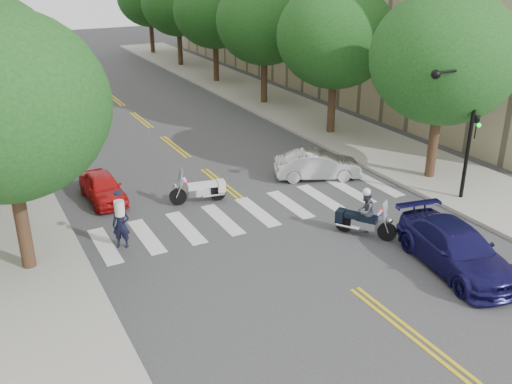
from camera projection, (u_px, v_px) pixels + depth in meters
ground at (354, 289)px, 17.84m from camera, size 140.00×140.00×0.00m
sidewalk_right at (273, 102)px, 39.81m from camera, size 5.00×60.00×0.15m
tree_l_0 at (1, 106)px, 16.76m from camera, size 6.40×6.40×8.45m
tree_r_0 at (444, 58)px, 24.36m from camera, size 6.40×6.40×8.45m
tree_r_1 at (335, 35)px, 30.87m from camera, size 6.40×6.40×8.45m
tree_r_2 at (264, 21)px, 37.38m from camera, size 6.40×6.40×8.45m
tree_r_3 at (215, 11)px, 43.89m from camera, size 6.40×6.40×8.45m
tree_r_4 at (178, 3)px, 50.40m from camera, size 6.40×6.40×8.45m
traffic_signal_pole at (464, 116)px, 22.57m from camera, size 2.82×0.42×6.00m
motorcycle_police at (363, 214)px, 20.91m from camera, size 1.52×2.07×1.90m
motorcycle_parked at (203, 190)px, 23.86m from camera, size 2.39×0.84×1.55m
officer_standing at (121, 225)px, 20.06m from camera, size 0.75×0.67×1.72m
convertible at (317, 165)px, 26.33m from camera, size 4.17×2.81×1.30m
sedan_blue at (456, 249)px, 18.74m from camera, size 2.91×5.31×1.46m
parked_car_a at (103, 187)px, 23.98m from camera, size 1.51×3.52×1.18m
parked_car_b at (52, 151)px, 27.86m from camera, size 1.91×4.53×1.46m
parked_car_c at (41, 135)px, 30.74m from camera, size 2.42×4.74×1.28m
parked_car_d at (39, 99)px, 37.73m from camera, size 2.30×5.04×1.43m
parked_car_e at (28, 85)px, 42.00m from camera, size 1.61×3.85×1.30m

